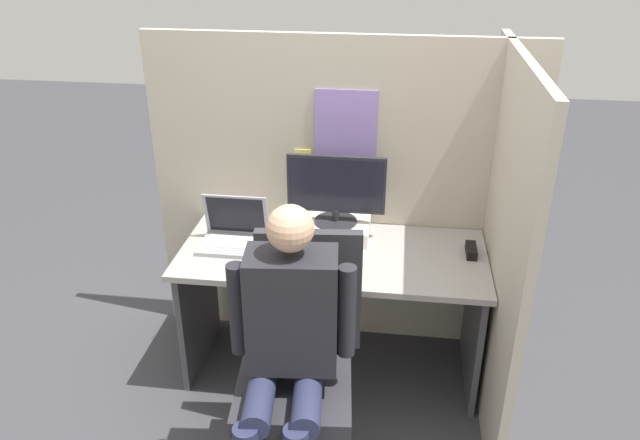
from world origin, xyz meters
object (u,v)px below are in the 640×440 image
object	(u,v)px
office_chair	(300,356)
laptop	(234,236)
person	(288,343)
monitor	(336,189)
paper_box	(336,229)
carrot_toy	(357,268)
stapler	(471,250)

from	to	relation	value
office_chair	laptop	bearing A→B (deg)	125.19
person	office_chair	bearing A→B (deg)	84.50
monitor	office_chair	xyz separation A→B (m)	(-0.06, -0.77, -0.42)
office_chair	paper_box	bearing A→B (deg)	85.57
monitor	office_chair	distance (m)	0.88
paper_box	office_chair	size ratio (longest dim) A/B	0.33
monitor	carrot_toy	distance (m)	0.44
carrot_toy	office_chair	size ratio (longest dim) A/B	0.13
paper_box	stapler	distance (m)	0.67
laptop	monitor	bearing A→B (deg)	18.55
laptop	paper_box	bearing A→B (deg)	18.27
carrot_toy	person	bearing A→B (deg)	-109.81
stapler	office_chair	world-z (taller)	office_chair
carrot_toy	office_chair	bearing A→B (deg)	-115.21
paper_box	person	distance (m)	0.94
person	stapler	bearing A→B (deg)	48.21
carrot_toy	person	world-z (taller)	person
paper_box	monitor	size ratio (longest dim) A/B	0.70
laptop	office_chair	xyz separation A→B (m)	(0.43, -0.60, -0.22)
carrot_toy	office_chair	world-z (taller)	office_chair
stapler	person	world-z (taller)	person
paper_box	carrot_toy	bearing A→B (deg)	-69.06
monitor	stapler	distance (m)	0.71
paper_box	stapler	size ratio (longest dim) A/B	2.57
laptop	carrot_toy	bearing A→B (deg)	-17.22
paper_box	office_chair	distance (m)	0.79
monitor	person	distance (m)	0.97
paper_box	laptop	world-z (taller)	laptop
monitor	stapler	bearing A→B (deg)	-9.41
stapler	laptop	bearing A→B (deg)	-177.39
stapler	person	size ratio (longest dim) A/B	0.10
stapler	office_chair	distance (m)	0.99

